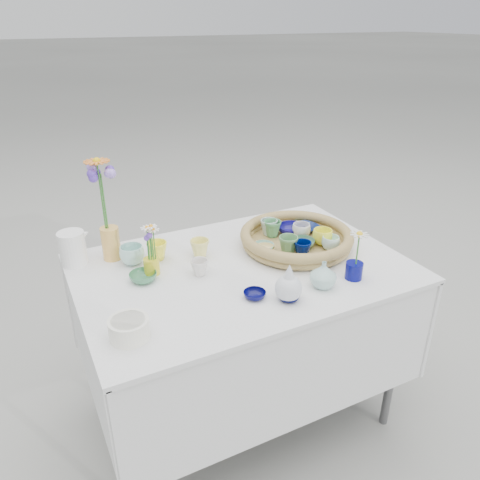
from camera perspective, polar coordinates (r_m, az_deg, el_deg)
name	(u,v)px	position (r m, az deg, el deg)	size (l,w,h in m)	color
ground	(242,411)	(2.30, 0.24, -20.13)	(80.00, 80.00, 0.00)	#9D9D94
display_table	(242,411)	(2.30, 0.24, -20.13)	(1.26, 0.86, 0.77)	white
wicker_tray	(296,238)	(1.98, 6.88, 0.19)	(0.47, 0.47, 0.08)	olive
tray_ceramic_0	(291,229)	(2.06, 6.23, 1.29)	(0.12, 0.12, 0.04)	navy
tray_ceramic_1	(306,228)	(2.10, 8.02, 1.44)	(0.11, 0.11, 0.03)	navy
tray_ceramic_2	(323,237)	(1.98, 10.03, 0.38)	(0.08, 0.08, 0.07)	#FFF736
tray_ceramic_3	(302,243)	(1.95, 7.61, -0.40)	(0.10, 0.10, 0.03)	#487659
tray_ceramic_4	(288,245)	(1.88, 5.91, -0.61)	(0.08, 0.08, 0.07)	#5B9159
tray_ceramic_5	(264,247)	(1.91, 2.91, -0.88)	(0.08, 0.08, 0.03)	#97D6C4
tray_ceramic_6	(269,227)	(2.04, 3.55, 1.56)	(0.07, 0.07, 0.07)	#A4C3B9
tray_ceramic_7	(301,231)	(2.03, 7.47, 1.15)	(0.08, 0.08, 0.06)	silver
tray_ceramic_8	(304,222)	(2.16, 7.78, 2.20)	(0.08, 0.08, 0.02)	#6BB7DA
tray_ceramic_9	(302,249)	(1.87, 7.63, -1.09)	(0.07, 0.07, 0.06)	#000E4C
tray_ceramic_10	(265,250)	(1.89, 3.05, -1.18)	(0.08, 0.08, 0.03)	#F8CA7B
tray_ceramic_11	(331,243)	(1.94, 10.98, -0.36)	(0.07, 0.07, 0.06)	silver
tray_ceramic_12	(272,229)	(2.02, 3.97, 1.39)	(0.08, 0.08, 0.07)	#4C8F57
loose_ceramic_0	(157,251)	(1.89, -10.05, -1.30)	(0.08, 0.08, 0.08)	#FFF535
loose_ceramic_1	(200,248)	(1.89, -4.91, -0.99)	(0.08, 0.08, 0.07)	#F5EB76
loose_ceramic_2	(143,277)	(1.76, -11.72, -4.44)	(0.10, 0.10, 0.03)	#3C7A52
loose_ceramic_3	(199,267)	(1.76, -4.96, -3.35)	(0.07, 0.07, 0.06)	silver
loose_ceramic_4	(255,295)	(1.63, 1.80, -6.70)	(0.08, 0.08, 0.02)	#05063F
loose_ceramic_5	(132,255)	(1.88, -13.03, -1.78)	(0.10, 0.10, 0.08)	#ACDFD4
loose_ceramic_6	(289,297)	(1.63, 5.94, -6.93)	(0.08, 0.08, 0.02)	black
fluted_bowl	(129,329)	(1.47, -13.36, -10.47)	(0.12, 0.12, 0.06)	white
bud_vase_paleblue	(289,282)	(1.59, 5.97, -5.09)	(0.09, 0.09, 0.14)	silver
bud_vase_seafoam	(323,274)	(1.70, 10.12, -4.16)	(0.10, 0.10, 0.10)	#9CC5BC
bud_vase_cobalt	(354,271)	(1.78, 13.72, -3.64)	(0.06, 0.06, 0.06)	#05075F
single_daisy	(358,249)	(1.74, 14.15, -1.11)	(0.08, 0.08, 0.14)	silver
tall_vase_yellow	(111,243)	(1.92, -15.46, -0.39)	(0.07, 0.07, 0.14)	#EBAF50
gerbera	(101,196)	(1.85, -16.54, 5.18)	(0.11, 0.11, 0.29)	orange
hydrangea	(104,201)	(1.86, -16.23, 4.53)	(0.09, 0.09, 0.31)	#5633B7
white_pitcher	(73,248)	(1.93, -19.73, -0.98)	(0.14, 0.10, 0.14)	white
daisy_cup	(152,266)	(1.79, -10.71, -3.15)	(0.06, 0.06, 0.06)	gold
daisy_posy	(149,242)	(1.75, -11.05, -0.20)	(0.08, 0.08, 0.14)	white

